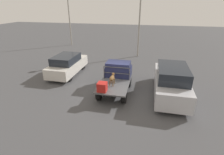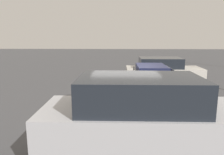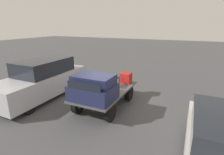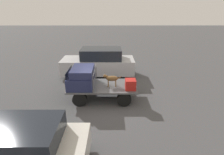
{
  "view_description": "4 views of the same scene",
  "coord_description": "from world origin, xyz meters",
  "px_view_note": "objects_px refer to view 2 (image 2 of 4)",
  "views": [
    {
      "loc": [
        -10.25,
        -2.08,
        5.58
      ],
      "look_at": [
        -0.52,
        0.1,
        1.31
      ],
      "focal_mm": 28.0,
      "sensor_mm": 36.0,
      "label": 1
    },
    {
      "loc": [
        -0.28,
        -8.55,
        2.98
      ],
      "look_at": [
        -0.52,
        0.1,
        1.31
      ],
      "focal_mm": 35.0,
      "sensor_mm": 36.0,
      "label": 2
    },
    {
      "loc": [
        6.87,
        3.55,
        3.8
      ],
      "look_at": [
        -0.52,
        0.1,
        1.31
      ],
      "focal_mm": 28.0,
      "sensor_mm": 36.0,
      "label": 3
    },
    {
      "loc": [
        -0.49,
        8.67,
        4.82
      ],
      "look_at": [
        -0.52,
        0.1,
        1.31
      ],
      "focal_mm": 28.0,
      "sensor_mm": 36.0,
      "label": 4
    }
  ],
  "objects_px": {
    "flatbed_truck": "(125,96)",
    "cargo_crate": "(90,81)",
    "parked_sedan": "(163,71)",
    "dog": "(113,79)",
    "parked_pickup_far": "(147,119)"
  },
  "relations": [
    {
      "from": "flatbed_truck",
      "to": "parked_pickup_far",
      "type": "xyz_separation_m",
      "value": [
        0.43,
        -3.54,
        0.41
      ]
    },
    {
      "from": "dog",
      "to": "parked_pickup_far",
      "type": "distance_m",
      "value": 3.75
    },
    {
      "from": "dog",
      "to": "parked_sedan",
      "type": "bearing_deg",
      "value": 71.74
    },
    {
      "from": "flatbed_truck",
      "to": "cargo_crate",
      "type": "bearing_deg",
      "value": 162.16
    },
    {
      "from": "flatbed_truck",
      "to": "dog",
      "type": "distance_m",
      "value": 0.83
    },
    {
      "from": "cargo_crate",
      "to": "flatbed_truck",
      "type": "bearing_deg",
      "value": -17.84
    },
    {
      "from": "flatbed_truck",
      "to": "dog",
      "type": "relative_size",
      "value": 3.61
    },
    {
      "from": "cargo_crate",
      "to": "parked_pickup_far",
      "type": "height_order",
      "value": "parked_pickup_far"
    },
    {
      "from": "flatbed_truck",
      "to": "cargo_crate",
      "type": "height_order",
      "value": "cargo_crate"
    },
    {
      "from": "cargo_crate",
      "to": "parked_sedan",
      "type": "height_order",
      "value": "parked_sedan"
    },
    {
      "from": "flatbed_truck",
      "to": "cargo_crate",
      "type": "xyz_separation_m",
      "value": [
        -1.47,
        0.47,
        0.49
      ]
    },
    {
      "from": "dog",
      "to": "parked_sedan",
      "type": "distance_m",
      "value": 5.35
    },
    {
      "from": "cargo_crate",
      "to": "dog",
      "type": "bearing_deg",
      "value": -20.36
    },
    {
      "from": "parked_sedan",
      "to": "flatbed_truck",
      "type": "bearing_deg",
      "value": -116.99
    },
    {
      "from": "parked_pickup_far",
      "to": "cargo_crate",
      "type": "bearing_deg",
      "value": 112.72
    }
  ]
}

